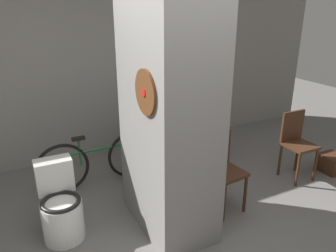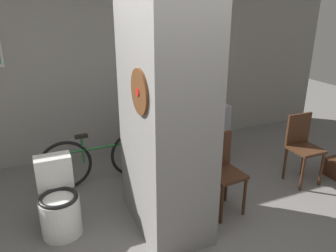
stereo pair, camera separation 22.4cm
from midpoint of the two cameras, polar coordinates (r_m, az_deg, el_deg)
wall_back at (r=5.05m, az=-12.39°, el=9.35°), size 8.00×0.09×2.60m
pillar_center at (r=3.15m, az=-1.99°, el=3.07°), size 0.67×1.10×2.60m
counter_shelf at (r=4.67m, az=0.91°, el=-1.98°), size 1.22×0.44×0.91m
toilet at (r=3.60m, az=-19.95°, el=-13.21°), size 0.41×0.57×0.77m
chair_near_pillar at (r=3.74m, az=7.77°, el=-7.17°), size 0.41×0.41×0.91m
chair_by_doorway at (r=4.67m, az=20.21°, el=-2.53°), size 0.38×0.38×0.91m
bicycle at (r=4.37m, az=-13.42°, el=-5.83°), size 1.57×0.42×0.71m
bottle_tall at (r=4.50m, az=1.31°, el=4.70°), size 0.07×0.07×0.29m
bottle_short at (r=4.44m, az=0.13°, el=4.18°), size 0.08×0.08×0.23m
floor_crate at (r=5.16m, az=25.52°, el=-5.85°), size 0.31×0.31×0.25m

